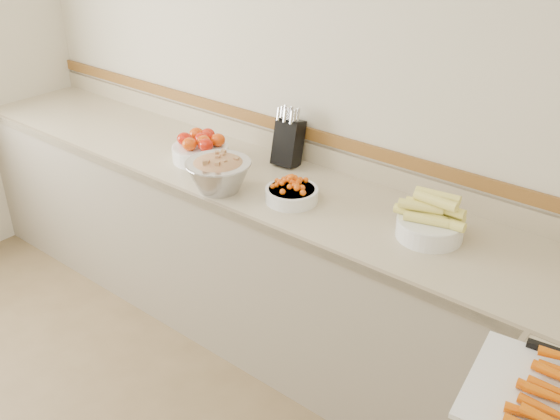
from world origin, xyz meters
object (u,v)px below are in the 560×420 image
Objects in this scene: cherry_tomato_bowl at (292,192)px; corn_bowl at (430,222)px; knife_block at (288,141)px; tomato_bowl at (201,148)px; rhubarb_bowl at (219,172)px.

corn_bowl reaches higher than cherry_tomato_bowl.
knife_block reaches higher than tomato_bowl.
corn_bowl is (0.62, 0.10, 0.03)m from cherry_tomato_bowl.
rhubarb_bowl is at bearing -159.18° from cherry_tomato_bowl.
cherry_tomato_bowl is 0.81× the size of corn_bowl.
cherry_tomato_bowl is 0.35m from rhubarb_bowl.
knife_block reaches higher than rhubarb_bowl.
corn_bowl is at bearing -13.19° from knife_block.
knife_block is 1.05× the size of tomato_bowl.
corn_bowl is at bearing 13.28° from rhubarb_bowl.
cherry_tomato_bowl is at bearing -49.30° from knife_block.
cherry_tomato_bowl is 0.79× the size of rhubarb_bowl.
tomato_bowl is 1.21× the size of cherry_tomato_bowl.
knife_block is 1.00× the size of rhubarb_bowl.
rhubarb_bowl is (0.31, -0.19, 0.02)m from tomato_bowl.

